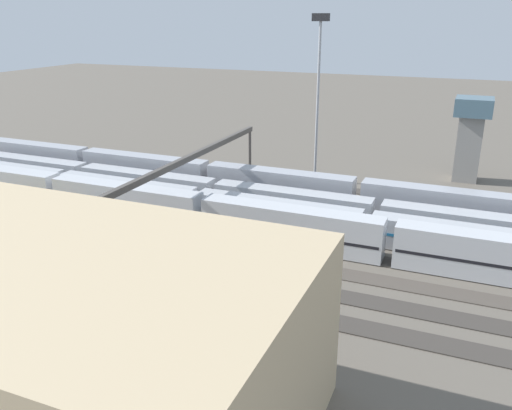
{
  "coord_description": "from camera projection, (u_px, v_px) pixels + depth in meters",
  "views": [
    {
      "loc": [
        -24.53,
        63.08,
        27.26
      ],
      "look_at": [
        2.06,
        -1.17,
        2.5
      ],
      "focal_mm": 37.53,
      "sensor_mm": 36.0,
      "label": 1
    }
  ],
  "objects": [
    {
      "name": "track_bed_5",
      "position": [
        252.0,
        240.0,
        68.52
      ],
      "size": [
        140.0,
        2.8,
        0.12
      ],
      "primitive_type": "cube",
      "color": "#3D3833",
      "rests_on": "ground_plane"
    },
    {
      "name": "train_on_track_3",
      "position": [
        291.0,
        203.0,
        75.92
      ],
      "size": [
        119.8,
        3.06,
        3.8
      ],
      "color": "#B7BABF",
      "rests_on": "ground_plane"
    },
    {
      "name": "train_on_track_5",
      "position": [
        290.0,
        227.0,
        65.85
      ],
      "size": [
        119.8,
        3.06,
        5.0
      ],
      "color": "silver",
      "rests_on": "ground_plane"
    },
    {
      "name": "ground_plane",
      "position": [
        267.0,
        227.0,
        72.89
      ],
      "size": [
        400.0,
        400.0,
        0.0
      ],
      "primitive_type": "plane",
      "color": "#60594F"
    },
    {
      "name": "light_mast_0",
      "position": [
        318.0,
        78.0,
        87.38
      ],
      "size": [
        2.8,
        0.7,
        27.52
      ],
      "color": "#9EA0A5",
      "rests_on": "ground_plane"
    },
    {
      "name": "track_bed_7",
      "position": [
        218.0,
        273.0,
        59.81
      ],
      "size": [
        140.0,
        2.8,
        0.12
      ],
      "primitive_type": "cube",
      "color": "#3D3833",
      "rests_on": "ground_plane"
    },
    {
      "name": "track_bed_2",
      "position": [
        291.0,
        204.0,
        81.57
      ],
      "size": [
        140.0,
        2.8,
        0.12
      ],
      "primitive_type": "cube",
      "color": "#3D3833",
      "rests_on": "ground_plane"
    },
    {
      "name": "track_bed_4",
      "position": [
        267.0,
        226.0,
        72.87
      ],
      "size": [
        140.0,
        2.8,
        0.12
      ],
      "primitive_type": "cube",
      "color": "#3D3833",
      "rests_on": "ground_plane"
    },
    {
      "name": "train_on_track_4",
      "position": [
        277.0,
        214.0,
        71.7
      ],
      "size": [
        119.8,
        3.06,
        3.8
      ],
      "color": "#B7BABF",
      "rests_on": "ground_plane"
    },
    {
      "name": "signal_gantry",
      "position": [
        188.0,
        163.0,
        74.56
      ],
      "size": [
        0.7,
        45.0,
        8.8
      ],
      "color": "#4C4742",
      "rests_on": "ground_plane"
    },
    {
      "name": "track_bed_0",
      "position": [
        310.0,
        186.0,
        90.28
      ],
      "size": [
        140.0,
        2.8,
        0.12
      ],
      "primitive_type": "cube",
      "color": "#3D3833",
      "rests_on": "ground_plane"
    },
    {
      "name": "control_tower",
      "position": [
        470.0,
        133.0,
        90.76
      ],
      "size": [
        6.0,
        6.0,
        14.31
      ],
      "color": "gray",
      "rests_on": "ground_plane"
    },
    {
      "name": "track_bed_8",
      "position": [
        196.0,
        293.0,
        55.46
      ],
      "size": [
        140.0,
        2.8,
        0.12
      ],
      "primitive_type": "cube",
      "color": "#3D3833",
      "rests_on": "ground_plane"
    },
    {
      "name": "train_on_track_2",
      "position": [
        279.0,
        186.0,
        81.4
      ],
      "size": [
        119.8,
        3.0,
        5.0
      ],
      "color": "#A8AAB2",
      "rests_on": "ground_plane"
    },
    {
      "name": "track_bed_3",
      "position": [
        279.0,
        215.0,
        77.22
      ],
      "size": [
        140.0,
        2.8,
        0.12
      ],
      "primitive_type": "cube",
      "color": "#3D3833",
      "rests_on": "ground_plane"
    },
    {
      "name": "maintenance_shed",
      "position": [
        25.0,
        333.0,
        37.04
      ],
      "size": [
        39.22,
        21.52,
        12.93
      ],
      "primitive_type": "cube",
      "color": "tan",
      "rests_on": "ground_plane"
    },
    {
      "name": "track_bed_6",
      "position": [
        236.0,
        255.0,
        64.16
      ],
      "size": [
        140.0,
        2.8,
        0.12
      ],
      "primitive_type": "cube",
      "color": "#4C443D",
      "rests_on": "ground_plane"
    },
    {
      "name": "track_bed_1",
      "position": [
        301.0,
        194.0,
        85.92
      ],
      "size": [
        140.0,
        2.8,
        0.12
      ],
      "primitive_type": "cube",
      "color": "#3D3833",
      "rests_on": "ground_plane"
    }
  ]
}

